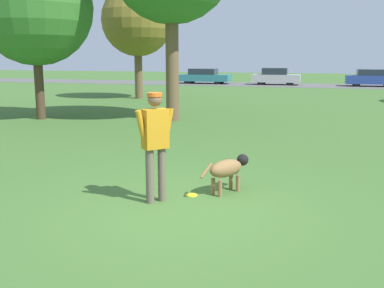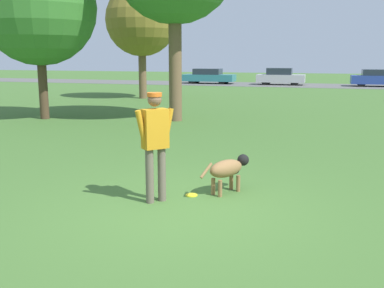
% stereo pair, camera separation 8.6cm
% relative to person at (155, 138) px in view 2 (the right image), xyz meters
% --- Properties ---
extents(ground_plane, '(120.00, 120.00, 0.00)m').
position_rel_person_xyz_m(ground_plane, '(0.47, -0.22, -1.04)').
color(ground_plane, '#426B2D').
extents(far_road_strip, '(120.00, 6.00, 0.01)m').
position_rel_person_xyz_m(far_road_strip, '(0.47, 31.38, -1.04)').
color(far_road_strip, '#5B5B59').
rests_on(far_road_strip, ground_plane).
extents(person, '(0.50, 0.56, 1.76)m').
position_rel_person_xyz_m(person, '(0.00, 0.00, 0.00)').
color(person, '#665B4C').
rests_on(person, ground_plane).
extents(dog, '(0.67, 1.05, 0.61)m').
position_rel_person_xyz_m(dog, '(0.99, 0.84, -0.62)').
color(dog, olive).
rests_on(dog, ground_plane).
extents(frisbee, '(0.21, 0.21, 0.02)m').
position_rel_person_xyz_m(frisbee, '(0.45, 0.47, -1.03)').
color(frisbee, yellow).
rests_on(frisbee, ground_plane).
extents(tree_far_left, '(3.90, 3.90, 6.21)m').
position_rel_person_xyz_m(tree_far_left, '(-7.70, 16.76, 3.19)').
color(tree_far_left, brown).
rests_on(tree_far_left, ground_plane).
extents(tree_near_left, '(4.18, 4.18, 6.14)m').
position_rel_person_xyz_m(tree_near_left, '(-7.75, 7.84, 3.00)').
color(tree_near_left, '#4C3826').
rests_on(tree_near_left, ground_plane).
extents(parked_car_teal, '(4.47, 1.91, 1.29)m').
position_rel_person_xyz_m(parked_car_teal, '(-8.01, 31.41, -0.40)').
color(parked_car_teal, teal).
rests_on(parked_car_teal, ground_plane).
extents(parked_car_silver, '(3.94, 1.83, 1.38)m').
position_rel_person_xyz_m(parked_car_silver, '(-1.86, 31.50, -0.36)').
color(parked_car_silver, '#B7B7BC').
rests_on(parked_car_silver, ground_plane).
extents(parked_car_blue, '(3.95, 1.85, 1.33)m').
position_rel_person_xyz_m(parked_car_blue, '(5.55, 31.58, -0.39)').
color(parked_car_blue, '#284293').
rests_on(parked_car_blue, ground_plane).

